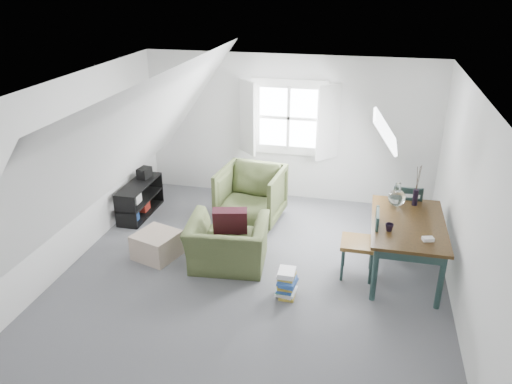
% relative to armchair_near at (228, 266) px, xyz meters
% --- Properties ---
extents(floor, '(5.50, 5.50, 0.00)m').
position_rel_armchair_near_xyz_m(floor, '(0.39, -0.23, 0.00)').
color(floor, '#525357').
rests_on(floor, ground).
extents(ceiling, '(5.50, 5.50, 0.00)m').
position_rel_armchair_near_xyz_m(ceiling, '(0.39, -0.23, 2.50)').
color(ceiling, white).
rests_on(ceiling, wall_back).
extents(wall_back, '(5.00, 0.00, 5.00)m').
position_rel_armchair_near_xyz_m(wall_back, '(0.39, 2.52, 1.25)').
color(wall_back, silver).
rests_on(wall_back, ground).
extents(wall_front, '(5.00, 0.00, 5.00)m').
position_rel_armchair_near_xyz_m(wall_front, '(0.39, -2.98, 1.25)').
color(wall_front, silver).
rests_on(wall_front, ground).
extents(wall_left, '(0.00, 5.50, 5.50)m').
position_rel_armchair_near_xyz_m(wall_left, '(-2.11, -0.23, 1.25)').
color(wall_left, silver).
rests_on(wall_left, ground).
extents(wall_right, '(0.00, 5.50, 5.50)m').
position_rel_armchair_near_xyz_m(wall_right, '(2.89, -0.23, 1.25)').
color(wall_right, silver).
rests_on(wall_right, ground).
extents(slope_left, '(3.19, 5.50, 4.48)m').
position_rel_armchair_near_xyz_m(slope_left, '(-1.16, -0.23, 1.78)').
color(slope_left, white).
rests_on(slope_left, wall_left).
extents(slope_right, '(3.19, 5.50, 4.48)m').
position_rel_armchair_near_xyz_m(slope_right, '(1.94, -0.23, 1.78)').
color(slope_right, white).
rests_on(slope_right, wall_right).
extents(dormer_window, '(1.71, 0.35, 1.30)m').
position_rel_armchair_near_xyz_m(dormer_window, '(0.39, 2.44, 1.45)').
color(dormer_window, white).
rests_on(dormer_window, wall_back).
extents(skylight, '(0.35, 0.75, 0.47)m').
position_rel_armchair_near_xyz_m(skylight, '(1.94, 1.07, 1.75)').
color(skylight, white).
rests_on(skylight, slope_right).
extents(armchair_near, '(1.13, 1.01, 0.68)m').
position_rel_armchair_near_xyz_m(armchair_near, '(0.00, 0.00, 0.00)').
color(armchair_near, '#404A2A').
rests_on(armchair_near, floor).
extents(armchair_far, '(1.05, 1.08, 0.90)m').
position_rel_armchair_near_xyz_m(armchair_far, '(-0.02, 1.41, 0.00)').
color(armchair_far, '#404A2A').
rests_on(armchair_far, floor).
extents(throw_pillow, '(0.51, 0.37, 0.48)m').
position_rel_armchair_near_xyz_m(throw_pillow, '(0.00, 0.15, 0.59)').
color(throw_pillow, '#390F19').
rests_on(throw_pillow, armchair_near).
extents(ottoman, '(0.68, 0.68, 0.36)m').
position_rel_armchair_near_xyz_m(ottoman, '(-1.04, 0.01, 0.18)').
color(ottoman, tan).
rests_on(ottoman, floor).
extents(dining_table, '(0.92, 1.54, 0.77)m').
position_rel_armchair_near_xyz_m(dining_table, '(2.33, 0.34, 0.67)').
color(dining_table, '#2F1F0E').
rests_on(dining_table, floor).
extents(demijohn, '(0.23, 0.23, 0.33)m').
position_rel_armchair_near_xyz_m(demijohn, '(2.18, 0.79, 0.91)').
color(demijohn, silver).
rests_on(demijohn, dining_table).
extents(vase_twigs, '(0.07, 0.08, 0.58)m').
position_rel_armchair_near_xyz_m(vase_twigs, '(2.43, 0.89, 0.90)').
color(vase_twigs, black).
rests_on(vase_twigs, dining_table).
extents(cup, '(0.12, 0.12, 0.10)m').
position_rel_armchair_near_xyz_m(cup, '(2.08, 0.04, 0.77)').
color(cup, black).
rests_on(cup, dining_table).
extents(paper_box, '(0.15, 0.12, 0.04)m').
position_rel_armchair_near_xyz_m(paper_box, '(2.53, -0.11, 0.79)').
color(paper_box, white).
rests_on(paper_box, dining_table).
extents(dining_chair_far, '(0.45, 0.45, 0.96)m').
position_rel_armchair_near_xyz_m(dining_chair_far, '(2.34, 1.21, 0.50)').
color(dining_chair_far, brown).
rests_on(dining_chair_far, floor).
extents(dining_chair_near, '(0.45, 0.45, 0.96)m').
position_rel_armchair_near_xyz_m(dining_chair_near, '(1.76, 0.18, 0.50)').
color(dining_chair_near, brown).
rests_on(dining_chair_near, floor).
extents(media_shelf, '(0.36, 1.08, 0.55)m').
position_rel_armchair_near_xyz_m(media_shelf, '(-1.86, 1.19, 0.25)').
color(media_shelf, black).
rests_on(media_shelf, floor).
extents(electronics_box, '(0.20, 0.26, 0.19)m').
position_rel_armchair_near_xyz_m(electronics_box, '(-1.86, 1.47, 0.63)').
color(electronics_box, black).
rests_on(electronics_box, media_shelf).
extents(magazine_stack, '(0.27, 0.32, 0.36)m').
position_rel_armchair_near_xyz_m(magazine_stack, '(0.90, -0.51, 0.18)').
color(magazine_stack, '#B29933').
rests_on(magazine_stack, floor).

